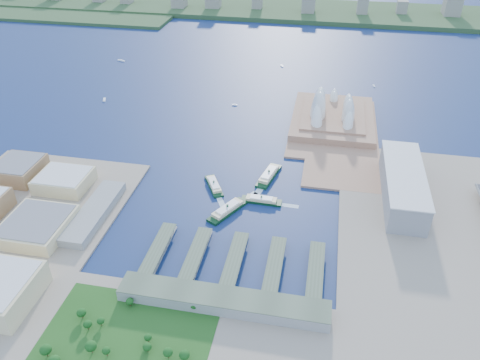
% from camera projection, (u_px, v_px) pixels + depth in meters
% --- Properties ---
extents(ground, '(3000.00, 3000.00, 0.00)m').
position_uv_depth(ground, '(236.00, 219.00, 555.48)').
color(ground, '#0F1E47').
rests_on(ground, ground).
extents(east_land, '(240.00, 500.00, 3.00)m').
position_uv_depth(east_land, '(457.00, 275.00, 475.57)').
color(east_land, gray).
rests_on(east_land, ground).
extents(peninsula, '(135.00, 220.00, 3.00)m').
position_uv_depth(peninsula, '(334.00, 127.00, 750.13)').
color(peninsula, '#9F7257').
rests_on(peninsula, ground).
extents(far_shore, '(2200.00, 260.00, 12.00)m').
position_uv_depth(far_shore, '(303.00, 11.00, 1353.46)').
color(far_shore, '#2D4926').
rests_on(far_shore, ground).
extents(opera_house, '(134.00, 180.00, 58.00)m').
position_uv_depth(opera_house, '(334.00, 104.00, 750.01)').
color(opera_house, white).
rests_on(opera_house, peninsula).
extents(toaster_building, '(45.00, 155.00, 35.00)m').
position_uv_depth(toaster_building, '(403.00, 185.00, 578.51)').
color(toaster_building, gray).
rests_on(toaster_building, east_land).
extents(west_buildings, '(200.00, 280.00, 27.00)m').
position_uv_depth(west_buildings, '(7.00, 219.00, 528.92)').
color(west_buildings, '#95704A').
rests_on(west_buildings, west_land).
extents(ferry_wharves, '(184.00, 90.00, 9.30)m').
position_uv_depth(ferry_wharves, '(235.00, 260.00, 489.36)').
color(ferry_wharves, '#495541').
rests_on(ferry_wharves, ground).
extents(terminal_building, '(200.00, 28.00, 12.00)m').
position_uv_depth(terminal_building, '(223.00, 301.00, 437.73)').
color(terminal_building, gray).
rests_on(terminal_building, south_land).
extents(park, '(150.00, 110.00, 16.00)m').
position_uv_depth(park, '(124.00, 335.00, 403.60)').
color(park, '#194714').
rests_on(park, south_land).
extents(far_skyline, '(1900.00, 140.00, 55.00)m').
position_uv_depth(far_skyline, '(303.00, 0.00, 1318.58)').
color(far_skyline, gray).
rests_on(far_skyline, far_shore).
extents(ferry_a, '(35.46, 50.87, 9.61)m').
position_uv_depth(ferry_a, '(214.00, 184.00, 608.23)').
color(ferry_a, black).
rests_on(ferry_a, ground).
extents(ferry_b, '(28.80, 63.11, 11.57)m').
position_uv_depth(ferry_b, '(269.00, 174.00, 627.17)').
color(ferry_b, black).
rests_on(ferry_b, ground).
extents(ferry_c, '(42.22, 59.03, 11.20)m').
position_uv_depth(ferry_c, '(227.00, 208.00, 562.89)').
color(ferry_c, black).
rests_on(ferry_c, ground).
extents(ferry_d, '(50.89, 14.34, 9.56)m').
position_uv_depth(ferry_d, '(261.00, 199.00, 580.70)').
color(ferry_d, black).
rests_on(ferry_d, ground).
extents(boat_a, '(8.92, 15.97, 3.00)m').
position_uv_depth(boat_a, '(104.00, 100.00, 840.07)').
color(boat_a, white).
rests_on(boat_a, ground).
extents(boat_b, '(9.57, 3.99, 2.52)m').
position_uv_depth(boat_b, '(235.00, 105.00, 822.06)').
color(boat_b, white).
rests_on(boat_b, ground).
extents(boat_c, '(4.95, 10.84, 2.35)m').
position_uv_depth(boat_c, '(374.00, 86.00, 894.46)').
color(boat_c, white).
rests_on(boat_c, ground).
extents(boat_d, '(18.20, 8.71, 3.01)m').
position_uv_depth(boat_d, '(121.00, 60.00, 1013.03)').
color(boat_d, white).
rests_on(boat_d, ground).
extents(boat_e, '(7.54, 11.55, 2.71)m').
position_uv_depth(boat_e, '(282.00, 66.00, 985.02)').
color(boat_e, white).
rests_on(boat_e, ground).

